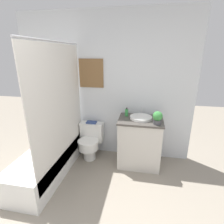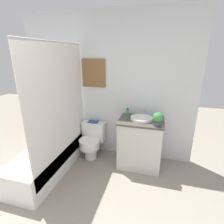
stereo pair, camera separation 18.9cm
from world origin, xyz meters
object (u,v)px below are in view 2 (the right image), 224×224
(book_on_tank, at_px, (93,122))
(soap_bottle, at_px, (128,113))
(toilet, at_px, (92,140))
(potted_plant, at_px, (158,119))
(sink, at_px, (142,118))

(book_on_tank, bearing_deg, soap_bottle, -3.89)
(toilet, xyz_separation_m, book_on_tank, (0.00, 0.12, 0.31))
(potted_plant, bearing_deg, toilet, 170.01)
(soap_bottle, height_order, book_on_tank, soap_bottle)
(book_on_tank, bearing_deg, sink, -8.39)
(potted_plant, distance_m, book_on_tank, 1.20)
(sink, bearing_deg, book_on_tank, 171.61)
(soap_bottle, height_order, potted_plant, potted_plant)
(soap_bottle, relative_size, potted_plant, 0.72)
(toilet, xyz_separation_m, sink, (0.88, -0.01, 0.51))
(potted_plant, bearing_deg, book_on_tank, 164.40)
(sink, bearing_deg, toilet, 179.11)
(toilet, distance_m, book_on_tank, 0.33)
(soap_bottle, distance_m, potted_plant, 0.56)
(book_on_tank, bearing_deg, potted_plant, -15.60)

